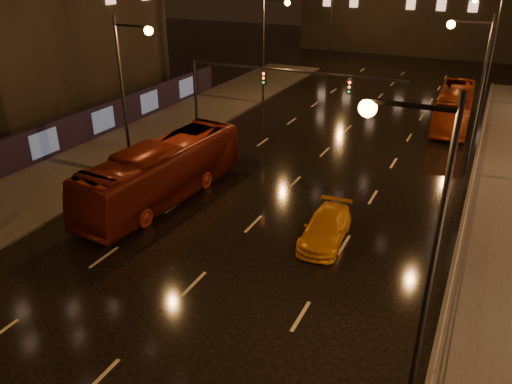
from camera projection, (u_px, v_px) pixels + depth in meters
ground at (316, 161)px, 34.85m from camera, size 140.00×140.00×0.00m
sidewalk_left at (115, 154)px, 36.00m from camera, size 7.00×70.00×0.15m
hoarding_left at (42, 143)px, 34.49m from camera, size 0.30×46.00×2.50m
traffic_signal at (250, 87)px, 34.79m from camera, size 15.31×0.32×6.20m
streetlight_right at (415, 215)px, 13.94m from camera, size 2.64×0.50×10.00m
railing_right at (472, 187)px, 28.86m from camera, size 0.05×56.00×1.00m
bus_red at (163, 172)px, 28.80m from camera, size 3.67×12.46×3.43m
bus_curb at (454, 107)px, 41.79m from camera, size 2.95×11.24×3.11m
taxi_near at (325, 228)px, 24.79m from camera, size 2.27×4.44×1.45m
taxi_far at (325, 228)px, 24.84m from camera, size 2.31×4.95×1.40m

